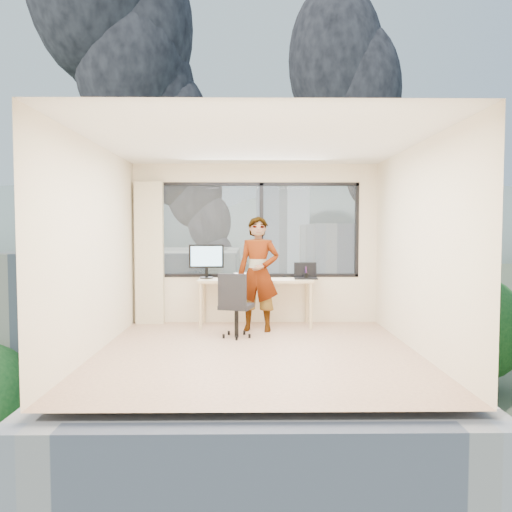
{
  "coord_description": "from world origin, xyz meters",
  "views": [
    {
      "loc": [
        -0.08,
        -5.98,
        1.53
      ],
      "look_at": [
        0.0,
        1.0,
        1.15
      ],
      "focal_mm": 33.96,
      "sensor_mm": 36.0,
      "label": 1
    }
  ],
  "objects_px": {
    "laptop": "(306,271)",
    "game_console": "(245,275)",
    "monitor": "(206,261)",
    "handbag": "(304,271)",
    "chair": "(236,304)",
    "person": "(258,274)",
    "desk": "(256,302)"
  },
  "relations": [
    {
      "from": "game_console",
      "to": "laptop",
      "type": "height_order",
      "value": "laptop"
    },
    {
      "from": "person",
      "to": "handbag",
      "type": "xyz_separation_m",
      "value": [
        0.75,
        0.56,
        -0.0
      ]
    },
    {
      "from": "desk",
      "to": "chair",
      "type": "xyz_separation_m",
      "value": [
        -0.28,
        -0.82,
        0.1
      ]
    },
    {
      "from": "chair",
      "to": "laptop",
      "type": "height_order",
      "value": "laptop"
    },
    {
      "from": "chair",
      "to": "game_console",
      "type": "xyz_separation_m",
      "value": [
        0.1,
        1.02,
        0.32
      ]
    },
    {
      "from": "chair",
      "to": "game_console",
      "type": "bearing_deg",
      "value": 100.52
    },
    {
      "from": "desk",
      "to": "chair",
      "type": "bearing_deg",
      "value": -108.83
    },
    {
      "from": "desk",
      "to": "monitor",
      "type": "relative_size",
      "value": 3.25
    },
    {
      "from": "game_console",
      "to": "handbag",
      "type": "relative_size",
      "value": 1.14
    },
    {
      "from": "person",
      "to": "laptop",
      "type": "xyz_separation_m",
      "value": [
        0.76,
        0.37,
        0.0
      ]
    },
    {
      "from": "desk",
      "to": "person",
      "type": "distance_m",
      "value": 0.61
    },
    {
      "from": "laptop",
      "to": "person",
      "type": "bearing_deg",
      "value": -152.38
    },
    {
      "from": "desk",
      "to": "handbag",
      "type": "xyz_separation_m",
      "value": [
        0.79,
        0.2,
        0.49
      ]
    },
    {
      "from": "desk",
      "to": "person",
      "type": "xyz_separation_m",
      "value": [
        0.04,
        -0.37,
        0.49
      ]
    },
    {
      "from": "laptop",
      "to": "monitor",
      "type": "bearing_deg",
      "value": 178.57
    },
    {
      "from": "laptop",
      "to": "handbag",
      "type": "relative_size",
      "value": 1.32
    },
    {
      "from": "desk",
      "to": "handbag",
      "type": "height_order",
      "value": "handbag"
    },
    {
      "from": "handbag",
      "to": "desk",
      "type": "bearing_deg",
      "value": 179.06
    },
    {
      "from": "chair",
      "to": "handbag",
      "type": "distance_m",
      "value": 1.52
    },
    {
      "from": "desk",
      "to": "laptop",
      "type": "height_order",
      "value": "laptop"
    },
    {
      "from": "chair",
      "to": "handbag",
      "type": "bearing_deg",
      "value": 59.89
    },
    {
      "from": "chair",
      "to": "person",
      "type": "height_order",
      "value": "person"
    },
    {
      "from": "desk",
      "to": "laptop",
      "type": "xyz_separation_m",
      "value": [
        0.8,
        0.0,
        0.49
      ]
    },
    {
      "from": "laptop",
      "to": "game_console",
      "type": "bearing_deg",
      "value": 170.4
    },
    {
      "from": "desk",
      "to": "person",
      "type": "bearing_deg",
      "value": -84.16
    },
    {
      "from": "desk",
      "to": "monitor",
      "type": "bearing_deg",
      "value": 173.26
    },
    {
      "from": "monitor",
      "to": "game_console",
      "type": "distance_m",
      "value": 0.66
    },
    {
      "from": "monitor",
      "to": "laptop",
      "type": "bearing_deg",
      "value": -8.46
    },
    {
      "from": "chair",
      "to": "person",
      "type": "bearing_deg",
      "value": 71.32
    },
    {
      "from": "desk",
      "to": "laptop",
      "type": "distance_m",
      "value": 0.94
    },
    {
      "from": "person",
      "to": "laptop",
      "type": "bearing_deg",
      "value": 36.41
    },
    {
      "from": "game_console",
      "to": "laptop",
      "type": "distance_m",
      "value": 1.0
    }
  ]
}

